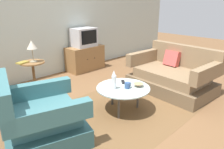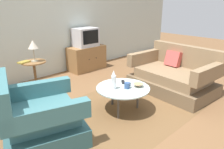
{
  "view_description": "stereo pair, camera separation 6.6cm",
  "coord_description": "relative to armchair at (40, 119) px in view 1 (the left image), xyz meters",
  "views": [
    {
      "loc": [
        -2.4,
        -2.13,
        1.68
      ],
      "look_at": [
        -0.09,
        0.16,
        0.55
      ],
      "focal_mm": 34.18,
      "sensor_mm": 36.0,
      "label": 1
    },
    {
      "loc": [
        -2.36,
        -2.18,
        1.68
      ],
      "look_at": [
        -0.09,
        0.16,
        0.55
      ],
      "focal_mm": 34.18,
      "sensor_mm": 36.0,
      "label": 2
    }
  ],
  "objects": [
    {
      "name": "side_table",
      "position": [
        0.7,
        1.57,
        0.12
      ],
      "size": [
        0.46,
        0.46,
        0.58
      ],
      "color": "olive",
      "rests_on": "ground"
    },
    {
      "name": "back_wall",
      "position": [
        1.4,
        2.24,
        1.05
      ],
      "size": [
        9.0,
        0.12,
        2.7
      ],
      "primitive_type": "cube",
      "color": "#B2BCB2",
      "rests_on": "ground"
    },
    {
      "name": "bowl",
      "position": [
        1.5,
        -0.36,
        0.13
      ],
      "size": [
        0.16,
        0.16,
        0.05
      ],
      "color": "tan",
      "rests_on": "coffee_table"
    },
    {
      "name": "armchair",
      "position": [
        0.0,
        0.0,
        0.0
      ],
      "size": [
        1.17,
        1.17,
        0.88
      ],
      "rotation": [
        0.0,
        0.0,
        -1.86
      ],
      "color": "#325C60",
      "rests_on": "ground"
    },
    {
      "name": "table_lamp",
      "position": [
        0.71,
        1.54,
        0.59
      ],
      "size": [
        0.19,
        0.19,
        0.41
      ],
      "color": "#9E937A",
      "rests_on": "side_table"
    },
    {
      "name": "couch",
      "position": [
        2.61,
        -0.34,
        -0.01
      ],
      "size": [
        1.08,
        1.6,
        0.85
      ],
      "rotation": [
        0.0,
        0.0,
        1.5
      ],
      "color": "brown",
      "rests_on": "ground"
    },
    {
      "name": "ground_plane",
      "position": [
        1.4,
        -0.13,
        -0.3
      ],
      "size": [
        16.0,
        16.0,
        0.0
      ],
      "primitive_type": "plane",
      "color": "brown"
    },
    {
      "name": "television",
      "position": [
        2.23,
        1.93,
        0.53
      ],
      "size": [
        0.57,
        0.43,
        0.45
      ],
      "color": "#B7B7BC",
      "rests_on": "tv_stand"
    },
    {
      "name": "tv_stand",
      "position": [
        2.23,
        1.91,
        0.01
      ],
      "size": [
        0.93,
        0.49,
        0.6
      ],
      "color": "olive",
      "rests_on": "ground"
    },
    {
      "name": "mug",
      "position": [
        1.32,
        -0.29,
        0.15
      ],
      "size": [
        0.14,
        0.09,
        0.09
      ],
      "color": "#335184",
      "rests_on": "coffee_table"
    },
    {
      "name": "book",
      "position": [
        0.53,
        1.61,
        0.3
      ],
      "size": [
        0.23,
        0.18,
        0.02
      ],
      "rotation": [
        0.0,
        0.0,
        0.26
      ],
      "color": "olive",
      "rests_on": "side_table"
    },
    {
      "name": "vase",
      "position": [
        1.15,
        -0.16,
        0.25
      ],
      "size": [
        0.07,
        0.07,
        0.3
      ],
      "color": "white",
      "rests_on": "coffee_table"
    },
    {
      "name": "coffee_table",
      "position": [
        1.31,
        -0.21,
        0.08
      ],
      "size": [
        0.84,
        0.84,
        0.4
      ],
      "color": "#B2C6C1",
      "rests_on": "ground"
    },
    {
      "name": "area_rug",
      "position": [
        1.3,
        -0.21,
        -0.29
      ],
      "size": [
        2.54,
        1.82,
        0.0
      ],
      "primitive_type": "cube",
      "color": "brown",
      "rests_on": "ground"
    },
    {
      "name": "tv_remote_dark",
      "position": [
        1.45,
        -0.08,
        0.12
      ],
      "size": [
        0.13,
        0.14,
        0.02
      ],
      "rotation": [
        0.0,
        0.0,
        0.85
      ],
      "color": "black",
      "rests_on": "coffee_table"
    }
  ]
}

